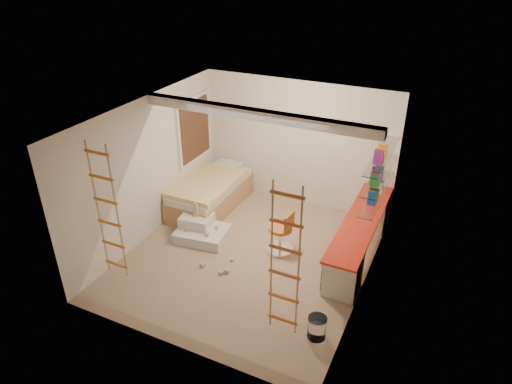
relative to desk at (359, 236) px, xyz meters
The scene contains 15 objects.
floor 1.96m from the desk, 153.35° to the right, with size 4.50×4.50×0.00m, color tan.
ceiling_beam 2.78m from the desk, 161.89° to the right, with size 4.00×0.18×0.16m, color white.
window_frame 3.91m from the desk, behind, with size 0.06×1.15×1.35m, color white.
window_blind 3.88m from the desk, behind, with size 0.02×1.00×1.20m, color #4C2D1E.
rope_ladder_left 4.18m from the desk, 139.59° to the right, with size 0.41×0.04×2.13m, color orange, non-canonical shape.
rope_ladder_right 2.86m from the desk, 98.00° to the right, with size 0.41×0.04×2.13m, color #D75A24, non-canonical shape.
waste_bin 2.14m from the desk, 91.10° to the right, with size 0.27×0.27×0.34m, color white.
desk is the anchor object (origin of this frame).
shelves 1.14m from the desk, 60.31° to the left, with size 0.25×1.80×0.71m.
bed 3.22m from the desk, behind, with size 1.02×2.00×0.69m.
task_lamp 1.21m from the desk, 92.80° to the left, with size 0.14×0.36×0.57m.
swivel_chair 1.35m from the desk, 160.04° to the right, with size 0.53×0.53×0.81m.
play_platform 2.89m from the desk, 165.96° to the right, with size 1.00×0.82×0.41m.
toy_blocks 2.67m from the desk, 158.61° to the right, with size 1.20×0.97×0.68m.
books 1.23m from the desk, 60.31° to the left, with size 0.14×0.58×0.92m.
Camera 1 is at (2.90, -5.84, 4.83)m, focal length 32.00 mm.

